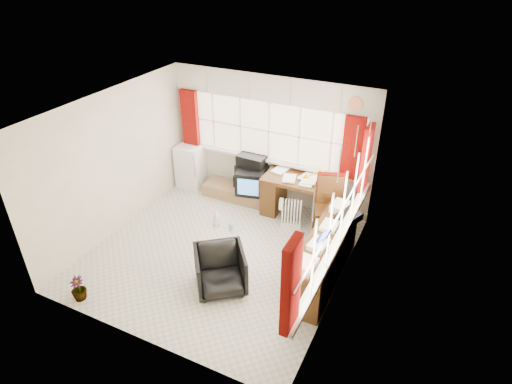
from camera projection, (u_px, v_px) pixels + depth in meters
ground at (220, 253)px, 7.16m from camera, size 4.00×4.00×0.00m
room_walls at (215, 174)px, 6.40m from camera, size 4.00×4.00×4.00m
window_back at (268, 157)px, 8.19m from camera, size 3.70×0.12×3.60m
window_right at (338, 238)px, 5.96m from camera, size 0.12×3.70×3.60m
curtains at (295, 164)px, 6.80m from camera, size 3.83×3.83×1.15m
overhead_cabinets at (302, 116)px, 6.41m from camera, size 3.98×3.98×0.48m
desk at (300, 196)px, 7.91m from camera, size 1.38×0.69×0.83m
desk_lamp at (320, 175)px, 7.26m from camera, size 0.17×0.15×0.42m
task_chair at (329, 204)px, 7.33m from camera, size 0.62×0.64×1.16m
office_chair at (220, 270)px, 6.29m from camera, size 1.01×1.02×0.67m
radiator at (291, 216)px, 7.74m from camera, size 0.39×0.23×0.54m
credenza at (324, 256)px, 6.47m from camera, size 0.50×2.00×0.85m
file_tray at (349, 217)px, 6.64m from camera, size 0.40×0.45×0.12m
tv_bench at (238, 192)px, 8.64m from camera, size 1.40×0.50×0.25m
crt_tv at (251, 181)px, 8.28m from camera, size 0.63×0.60×0.48m
hifi_stack at (253, 172)px, 8.44m from camera, size 0.68×0.45×0.69m
mini_fridge at (192, 165)px, 8.96m from camera, size 0.55×0.55×0.90m
spray_bottle_a at (216, 218)px, 7.78m from camera, size 0.14×0.14×0.32m
spray_bottle_b at (231, 225)px, 7.71m from camera, size 0.08×0.08×0.18m
flower_vase at (78, 288)px, 6.15m from camera, size 0.23×0.23×0.39m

